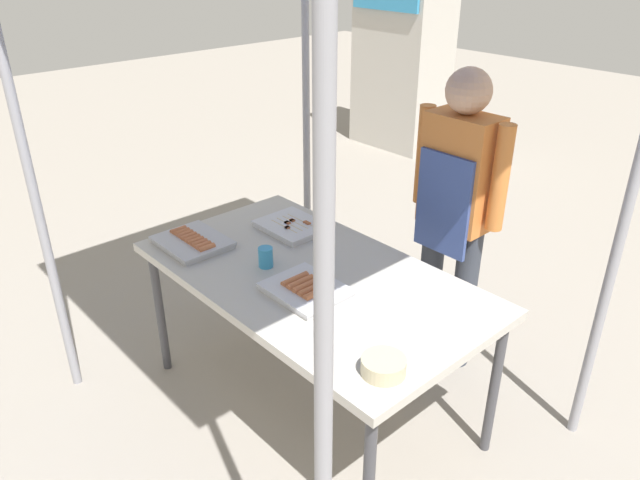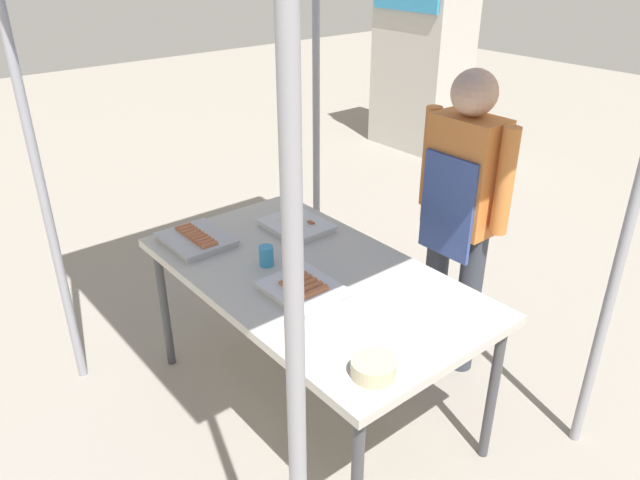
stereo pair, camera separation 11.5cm
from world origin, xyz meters
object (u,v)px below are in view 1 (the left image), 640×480
object	(u,v)px
tray_grilled_sausages	(306,289)
neighbor_stall_left	(402,50)
vendor_woman	(456,200)
condiment_bowl	(383,366)
drink_cup_near_edge	(266,257)
tray_meat_skewers	(292,226)
tray_pork_links	(192,242)
stall_table	(312,284)

from	to	relation	value
tray_grilled_sausages	neighbor_stall_left	distance (m)	4.43
neighbor_stall_left	vendor_woman	bearing A→B (deg)	-45.04
condiment_bowl	drink_cup_near_edge	distance (m)	0.87
tray_meat_skewers	drink_cup_near_edge	bearing A→B (deg)	-57.25
drink_cup_near_edge	tray_meat_skewers	bearing A→B (deg)	122.75
tray_pork_links	neighbor_stall_left	xyz separation A→B (m)	(-1.90, 3.70, 0.23)
tray_meat_skewers	tray_pork_links	distance (m)	0.51
tray_meat_skewers	condiment_bowl	distance (m)	1.18
tray_grilled_sausages	tray_pork_links	world-z (taller)	tray_grilled_sausages
neighbor_stall_left	tray_meat_skewers	bearing A→B (deg)	-57.19
tray_pork_links	condiment_bowl	xyz separation A→B (m)	(1.26, -0.02, 0.01)
tray_grilled_sausages	drink_cup_near_edge	xyz separation A→B (m)	(-0.30, 0.02, 0.03)
stall_table	tray_pork_links	bearing A→B (deg)	-157.40
tray_pork_links	drink_cup_near_edge	world-z (taller)	drink_cup_near_edge
vendor_woman	neighbor_stall_left	bearing A→B (deg)	-45.04
drink_cup_near_edge	neighbor_stall_left	world-z (taller)	neighbor_stall_left
condiment_bowl	vendor_woman	bearing A→B (deg)	115.35
tray_grilled_sausages	neighbor_stall_left	xyz separation A→B (m)	(-2.59, 3.58, 0.23)
condiment_bowl	vendor_woman	xyz separation A→B (m)	(-0.51, 1.07, 0.14)
condiment_bowl	neighbor_stall_left	world-z (taller)	neighbor_stall_left
vendor_woman	drink_cup_near_edge	bearing A→B (deg)	68.95
tray_grilled_sausages	drink_cup_near_edge	size ratio (longest dim) A/B	3.51
stall_table	drink_cup_near_edge	bearing A→B (deg)	-150.00
condiment_bowl	drink_cup_near_edge	xyz separation A→B (m)	(-0.86, 0.16, 0.02)
tray_grilled_sausages	neighbor_stall_left	size ratio (longest dim) A/B	0.16
stall_table	tray_meat_skewers	xyz separation A→B (m)	(-0.40, 0.23, 0.07)
tray_grilled_sausages	vendor_woman	world-z (taller)	vendor_woman
tray_meat_skewers	drink_cup_near_edge	xyz separation A→B (m)	(0.22, -0.33, 0.03)
stall_table	neighbor_stall_left	distance (m)	4.27
tray_grilled_sausages	condiment_bowl	xyz separation A→B (m)	(0.56, -0.14, 0.01)
condiment_bowl	neighbor_stall_left	size ratio (longest dim) A/B	0.08
vendor_woman	tray_grilled_sausages	bearing A→B (deg)	86.55
stall_table	tray_meat_skewers	distance (m)	0.47
tray_meat_skewers	vendor_woman	world-z (taller)	vendor_woman
vendor_woman	stall_table	bearing A→B (deg)	78.53
drink_cup_near_edge	neighbor_stall_left	xyz separation A→B (m)	(-2.30, 3.56, 0.20)
tray_meat_skewers	tray_pork_links	xyz separation A→B (m)	(-0.18, -0.47, 0.00)
stall_table	drink_cup_near_edge	distance (m)	0.24
tray_meat_skewers	drink_cup_near_edge	world-z (taller)	drink_cup_near_edge
tray_meat_skewers	vendor_woman	distance (m)	0.82
condiment_bowl	neighbor_stall_left	bearing A→B (deg)	130.30
stall_table	tray_grilled_sausages	size ratio (longest dim) A/B	4.88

